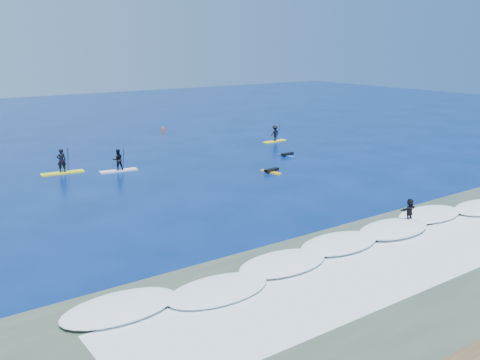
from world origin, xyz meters
TOP-DOWN VIEW (x-y plane):
  - ground at (0.00, 0.00)m, footprint 160.00×160.00m
  - shallow_water at (0.00, -14.00)m, footprint 90.00×13.00m
  - breaking_wave at (0.00, -10.00)m, footprint 40.00×6.00m
  - whitewater at (0.00, -13.00)m, footprint 34.00×5.00m
  - sup_paddler_left at (-9.57, 14.43)m, footprint 3.43×1.25m
  - sup_paddler_center at (-5.60, 12.52)m, footprint 3.10×1.20m
  - sup_paddler_right at (13.26, 15.43)m, footprint 2.90×0.95m
  - prone_paddler_near at (4.27, 4.88)m, footprint 1.56×2.00m
  - prone_paddler_far at (9.47, 9.00)m, footprint 1.49×1.88m
  - wave_surfer at (2.66, -9.77)m, footprint 2.03×0.61m
  - marker_buoy at (6.52, 27.83)m, footprint 0.29×0.29m

SIDE VIEW (x-z plane):
  - ground at x=0.00m, z-range 0.00..0.00m
  - breaking_wave at x=0.00m, z-range -0.15..0.15m
  - whitewater at x=0.00m, z-range -0.01..0.01m
  - shallow_water at x=0.00m, z-range 0.00..0.01m
  - prone_paddler_far at x=9.47m, z-range -0.06..0.33m
  - prone_paddler_near at x=4.27m, z-range -0.07..0.34m
  - marker_buoy at x=6.52m, z-range -0.04..0.65m
  - sup_paddler_left at x=-9.57m, z-range -0.44..1.91m
  - sup_paddler_right at x=13.26m, z-range -0.22..1.78m
  - sup_paddler_center at x=-5.60m, z-range -0.27..1.85m
  - wave_surfer at x=2.66m, z-range 0.10..1.55m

